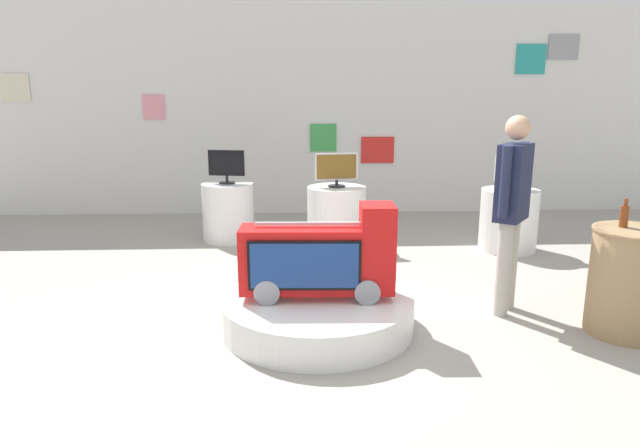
{
  "coord_description": "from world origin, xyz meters",
  "views": [
    {
      "loc": [
        -0.38,
        -4.17,
        1.84
      ],
      "look_at": [
        -0.16,
        0.85,
        0.67
      ],
      "focal_mm": 30.97,
      "sensor_mm": 36.0,
      "label": 1
    }
  ],
  "objects_px": {
    "novelty_firetruck_tv": "(320,260)",
    "tv_on_center_rear": "(337,169)",
    "side_table_round": "(631,281)",
    "bottle_on_side_table": "(624,216)",
    "tv_on_left_rear": "(226,165)",
    "display_pedestal_center_rear": "(336,216)",
    "tv_on_right_rear": "(513,170)",
    "shopper_browsing_near_truck": "(512,201)",
    "display_pedestal_left_rear": "(228,212)",
    "display_pedestal_right_rear": "(509,220)",
    "main_display_pedestal": "(317,313)"
  },
  "relations": [
    {
      "from": "tv_on_left_rear",
      "to": "tv_on_center_rear",
      "type": "height_order",
      "value": "tv_on_left_rear"
    },
    {
      "from": "side_table_round",
      "to": "shopper_browsing_near_truck",
      "type": "bearing_deg",
      "value": 148.75
    },
    {
      "from": "novelty_firetruck_tv",
      "to": "tv_on_right_rear",
      "type": "height_order",
      "value": "tv_on_right_rear"
    },
    {
      "from": "main_display_pedestal",
      "to": "tv_on_left_rear",
      "type": "relative_size",
      "value": 3.33
    },
    {
      "from": "novelty_firetruck_tv",
      "to": "tv_on_left_rear",
      "type": "distance_m",
      "value": 3.07
    },
    {
      "from": "display_pedestal_right_rear",
      "to": "main_display_pedestal",
      "type": "bearing_deg",
      "value": -137.27
    },
    {
      "from": "novelty_firetruck_tv",
      "to": "display_pedestal_right_rear",
      "type": "height_order",
      "value": "novelty_firetruck_tv"
    },
    {
      "from": "bottle_on_side_table",
      "to": "display_pedestal_right_rear",
      "type": "bearing_deg",
      "value": 89.21
    },
    {
      "from": "display_pedestal_left_rear",
      "to": "shopper_browsing_near_truck",
      "type": "relative_size",
      "value": 0.44
    },
    {
      "from": "tv_on_left_rear",
      "to": "bottle_on_side_table",
      "type": "bearing_deg",
      "value": -40.97
    },
    {
      "from": "tv_on_center_rear",
      "to": "side_table_round",
      "type": "height_order",
      "value": "tv_on_center_rear"
    },
    {
      "from": "tv_on_right_rear",
      "to": "shopper_browsing_near_truck",
      "type": "bearing_deg",
      "value": -111.51
    },
    {
      "from": "novelty_firetruck_tv",
      "to": "tv_on_right_rear",
      "type": "bearing_deg",
      "value": 43.08
    },
    {
      "from": "tv_on_left_rear",
      "to": "display_pedestal_center_rear",
      "type": "bearing_deg",
      "value": -13.63
    },
    {
      "from": "tv_on_left_rear",
      "to": "shopper_browsing_near_truck",
      "type": "xyz_separation_m",
      "value": [
        2.68,
        -2.56,
        0.01
      ]
    },
    {
      "from": "main_display_pedestal",
      "to": "tv_on_left_rear",
      "type": "distance_m",
      "value": 3.14
    },
    {
      "from": "novelty_firetruck_tv",
      "to": "tv_on_center_rear",
      "type": "distance_m",
      "value": 2.57
    },
    {
      "from": "main_display_pedestal",
      "to": "display_pedestal_center_rear",
      "type": "relative_size",
      "value": 2.08
    },
    {
      "from": "novelty_firetruck_tv",
      "to": "display_pedestal_center_rear",
      "type": "xyz_separation_m",
      "value": [
        0.31,
        2.52,
        -0.21
      ]
    },
    {
      "from": "display_pedestal_right_rear",
      "to": "bottle_on_side_table",
      "type": "distance_m",
      "value": 2.4
    },
    {
      "from": "novelty_firetruck_tv",
      "to": "tv_on_center_rear",
      "type": "bearing_deg",
      "value": 82.88
    },
    {
      "from": "bottle_on_side_table",
      "to": "shopper_browsing_near_truck",
      "type": "relative_size",
      "value": 0.13
    },
    {
      "from": "novelty_firetruck_tv",
      "to": "display_pedestal_right_rear",
      "type": "bearing_deg",
      "value": 43.12
    },
    {
      "from": "tv_on_right_rear",
      "to": "display_pedestal_right_rear",
      "type": "bearing_deg",
      "value": 82.25
    },
    {
      "from": "display_pedestal_left_rear",
      "to": "bottle_on_side_table",
      "type": "relative_size",
      "value": 3.31
    },
    {
      "from": "bottle_on_side_table",
      "to": "shopper_browsing_near_truck",
      "type": "bearing_deg",
      "value": 151.21
    },
    {
      "from": "tv_on_center_rear",
      "to": "shopper_browsing_near_truck",
      "type": "height_order",
      "value": "shopper_browsing_near_truck"
    },
    {
      "from": "display_pedestal_center_rear",
      "to": "display_pedestal_right_rear",
      "type": "xyz_separation_m",
      "value": [
        2.07,
        -0.29,
        0.0
      ]
    },
    {
      "from": "tv_on_center_rear",
      "to": "tv_on_right_rear",
      "type": "relative_size",
      "value": 1.19
    },
    {
      "from": "display_pedestal_left_rear",
      "to": "side_table_round",
      "type": "bearing_deg",
      "value": -41.23
    },
    {
      "from": "main_display_pedestal",
      "to": "display_pedestal_right_rear",
      "type": "relative_size",
      "value": 2.08
    },
    {
      "from": "novelty_firetruck_tv",
      "to": "display_pedestal_left_rear",
      "type": "bearing_deg",
      "value": 110.39
    },
    {
      "from": "shopper_browsing_near_truck",
      "to": "side_table_round",
      "type": "bearing_deg",
      "value": -31.25
    },
    {
      "from": "display_pedestal_right_rear",
      "to": "bottle_on_side_table",
      "type": "xyz_separation_m",
      "value": [
        -0.03,
        -2.34,
        0.56
      ]
    },
    {
      "from": "display_pedestal_right_rear",
      "to": "side_table_round",
      "type": "xyz_separation_m",
      "value": [
        0.03,
        -2.42,
        0.06
      ]
    },
    {
      "from": "novelty_firetruck_tv",
      "to": "side_table_round",
      "type": "relative_size",
      "value": 1.44
    },
    {
      "from": "side_table_round",
      "to": "bottle_on_side_table",
      "type": "relative_size",
      "value": 3.75
    },
    {
      "from": "main_display_pedestal",
      "to": "shopper_browsing_near_truck",
      "type": "relative_size",
      "value": 0.92
    },
    {
      "from": "novelty_firetruck_tv",
      "to": "display_pedestal_center_rear",
      "type": "height_order",
      "value": "novelty_firetruck_tv"
    },
    {
      "from": "tv_on_center_rear",
      "to": "side_table_round",
      "type": "xyz_separation_m",
      "value": [
        2.1,
        -2.71,
        -0.54
      ]
    },
    {
      "from": "main_display_pedestal",
      "to": "bottle_on_side_table",
      "type": "relative_size",
      "value": 6.87
    },
    {
      "from": "bottle_on_side_table",
      "to": "tv_on_right_rear",
      "type": "bearing_deg",
      "value": 89.22
    },
    {
      "from": "novelty_firetruck_tv",
      "to": "display_pedestal_right_rear",
      "type": "xyz_separation_m",
      "value": [
        2.38,
        2.23,
        -0.21
      ]
    },
    {
      "from": "display_pedestal_left_rear",
      "to": "bottle_on_side_table",
      "type": "distance_m",
      "value": 4.55
    },
    {
      "from": "novelty_firetruck_tv",
      "to": "bottle_on_side_table",
      "type": "bearing_deg",
      "value": -2.61
    },
    {
      "from": "tv_on_center_rear",
      "to": "tv_on_left_rear",
      "type": "bearing_deg",
      "value": 166.2
    },
    {
      "from": "novelty_firetruck_tv",
      "to": "bottle_on_side_table",
      "type": "distance_m",
      "value": 2.38
    },
    {
      "from": "tv_on_left_rear",
      "to": "shopper_browsing_near_truck",
      "type": "height_order",
      "value": "shopper_browsing_near_truck"
    },
    {
      "from": "display_pedestal_center_rear",
      "to": "shopper_browsing_near_truck",
      "type": "bearing_deg",
      "value": -59.64
    },
    {
      "from": "tv_on_right_rear",
      "to": "bottle_on_side_table",
      "type": "distance_m",
      "value": 2.33
    }
  ]
}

